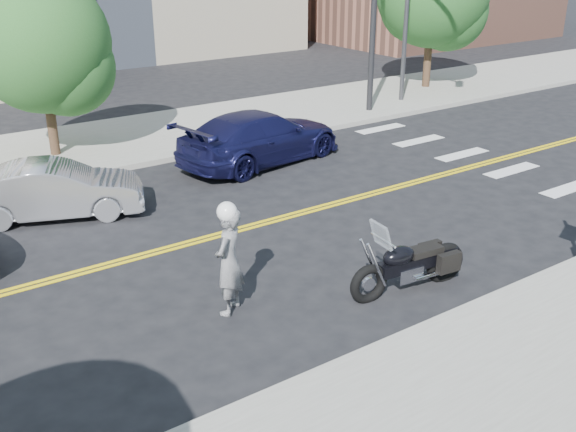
# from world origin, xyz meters

# --- Properties ---
(ground_plane) EXTENTS (120.00, 120.00, 0.00)m
(ground_plane) POSITION_xyz_m (0.00, 0.00, 0.00)
(ground_plane) COLOR black
(ground_plane) RESTS_ON ground
(sidewalk_far) EXTENTS (60.00, 5.00, 0.15)m
(sidewalk_far) POSITION_xyz_m (0.00, 7.50, 0.07)
(sidewalk_far) COLOR #9E9B91
(sidewalk_far) RESTS_ON ground_plane
(motorcyclist) EXTENTS (0.79, 0.74, 1.93)m
(motorcyclist) POSITION_xyz_m (-0.77, -2.77, 0.96)
(motorcyclist) COLOR #99999D
(motorcyclist) RESTS_ON ground
(motorcycle) EXTENTS (2.36, 0.95, 1.40)m
(motorcycle) POSITION_xyz_m (2.15, -3.92, 0.70)
(motorcycle) COLOR black
(motorcycle) RESTS_ON ground
(parked_car_silver) EXTENTS (3.94, 2.58, 1.23)m
(parked_car_silver) POSITION_xyz_m (-1.79, 2.91, 0.61)
(parked_car_silver) COLOR #A3A4AB
(parked_car_silver) RESTS_ON ground
(parked_car_blue) EXTENTS (5.14, 2.77, 1.42)m
(parked_car_blue) POSITION_xyz_m (3.96, 3.60, 0.71)
(parked_car_blue) COLOR #171847
(parked_car_blue) RESTS_ON ground
(tree_far_a) EXTENTS (3.63, 3.63, 4.96)m
(tree_far_a) POSITION_xyz_m (-0.53, 7.09, 3.14)
(tree_far_a) COLOR #382619
(tree_far_a) RESTS_ON ground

